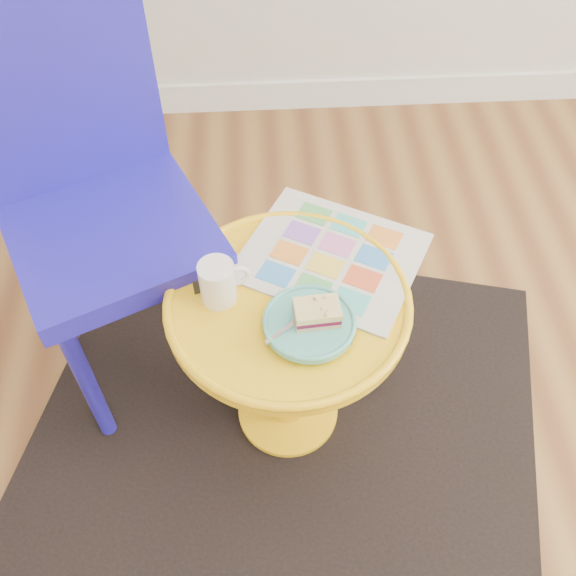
{
  "coord_description": "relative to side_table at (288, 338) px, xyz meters",
  "views": [
    {
      "loc": [
        -0.61,
        -0.22,
        1.56
      ],
      "look_at": [
        -0.56,
        0.61,
        0.54
      ],
      "focal_mm": 40.0,
      "sensor_mm": 36.0,
      "label": 1
    }
  ],
  "objects": [
    {
      "name": "chair",
      "position": [
        -0.43,
        0.28,
        0.21
      ],
      "size": [
        0.58,
        0.58,
        0.98
      ],
      "rotation": [
        0.0,
        0.0,
        0.43
      ],
      "color": "#211BB0",
      "rests_on": "ground"
    },
    {
      "name": "cake_slice",
      "position": [
        0.05,
        -0.07,
        0.19
      ],
      "size": [
        0.1,
        0.07,
        0.04
      ],
      "rotation": [
        0.0,
        0.0,
        0.08
      ],
      "color": "#D3BC8C",
      "rests_on": "plate"
    },
    {
      "name": "mug",
      "position": [
        -0.14,
        0.02,
        0.19
      ],
      "size": [
        0.11,
        0.08,
        0.1
      ],
      "rotation": [
        0.0,
        0.0,
        0.26
      ],
      "color": "white",
      "rests_on": "side_table"
    },
    {
      "name": "newspaper",
      "position": [
        0.1,
        0.12,
        0.14
      ],
      "size": [
        0.48,
        0.46,
        0.01
      ],
      "primitive_type": "cube",
      "rotation": [
        0.0,
        0.0,
        -0.5
      ],
      "color": "silver",
      "rests_on": "side_table"
    },
    {
      "name": "room_walls",
      "position": [
        -0.43,
        0.39,
        -0.3
      ],
      "size": [
        4.0,
        4.0,
        4.0
      ],
      "color": "silver",
      "rests_on": "ground"
    },
    {
      "name": "side_table",
      "position": [
        0.0,
        0.0,
        0.0
      ],
      "size": [
        0.52,
        0.52,
        0.5
      ],
      "color": "yellow",
      "rests_on": "ground"
    },
    {
      "name": "plate",
      "position": [
        0.04,
        -0.08,
        0.16
      ],
      "size": [
        0.19,
        0.19,
        0.02
      ],
      "color": "#53B1A5",
      "rests_on": "newspaper"
    },
    {
      "name": "rug",
      "position": [
        0.0,
        0.0,
        -0.35
      ],
      "size": [
        1.53,
        1.39,
        0.01
      ],
      "primitive_type": "cube",
      "rotation": [
        0.0,
        0.0,
        -0.25
      ],
      "color": "black",
      "rests_on": "ground"
    },
    {
      "name": "fork",
      "position": [
        0.01,
        -0.08,
        0.17
      ],
      "size": [
        0.12,
        0.1,
        0.0
      ],
      "rotation": [
        0.0,
        0.0,
        -0.91
      ],
      "color": "silver",
      "rests_on": "plate"
    }
  ]
}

